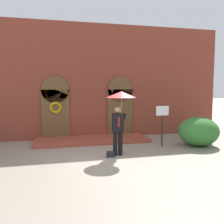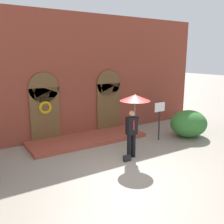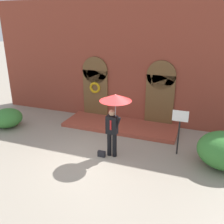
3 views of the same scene
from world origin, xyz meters
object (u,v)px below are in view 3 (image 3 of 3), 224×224
(handbag, at_px, (102,154))
(shrub_left, at_px, (7,118))
(shrub_right, at_px, (224,150))
(sign_post, at_px, (179,125))
(person_with_umbrella, at_px, (115,107))

(handbag, height_order, shrub_left, shrub_left)
(shrub_left, relative_size, shrub_right, 0.78)
(handbag, bearing_deg, sign_post, 24.08)
(handbag, bearing_deg, person_with_umbrella, 24.77)
(handbag, height_order, sign_post, sign_post)
(shrub_left, height_order, shrub_right, shrub_right)
(shrub_right, bearing_deg, sign_post, 168.21)
(handbag, relative_size, sign_post, 0.16)
(person_with_umbrella, relative_size, sign_post, 1.37)
(handbag, bearing_deg, shrub_right, 11.19)
(shrub_left, bearing_deg, person_with_umbrella, -8.04)
(person_with_umbrella, height_order, handbag, person_with_umbrella)
(shrub_right, bearing_deg, handbag, -168.49)
(sign_post, distance_m, shrub_left, 7.75)
(person_with_umbrella, distance_m, sign_post, 2.45)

